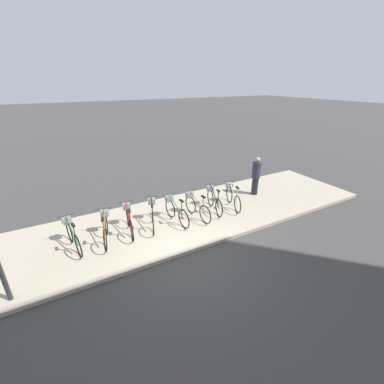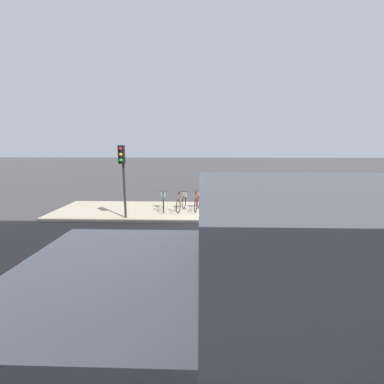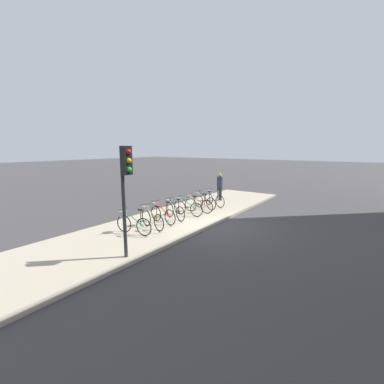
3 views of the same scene
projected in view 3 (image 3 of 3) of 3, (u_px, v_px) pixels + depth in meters
The scene contains 12 objects.
ground_plane at pixel (213, 226), 10.44m from camera, with size 120.00×120.00×0.00m, color #423F3F.
sidewalk at pixel (179, 218), 11.46m from camera, with size 15.95×3.60×0.12m.
parked_bicycle_0 at pixel (131, 222), 9.12m from camera, with size 0.46×1.51×0.94m.
parked_bicycle_1 at pixel (151, 217), 9.80m from camera, with size 0.52×1.49×0.94m.
parked_bicycle_2 at pixel (161, 213), 10.48m from camera, with size 0.46×1.51×0.94m.
parked_bicycle_3 at pixel (174, 209), 11.08m from camera, with size 0.63×1.45×0.94m.
parked_bicycle_4 at pixel (186, 206), 11.63m from camera, with size 0.46×1.52×0.94m.
parked_bicycle_5 at pixel (197, 203), 12.20m from camera, with size 0.46×1.52×0.94m.
parked_bicycle_6 at pixel (204, 200), 12.96m from camera, with size 0.51×1.49×0.94m.
parked_bicycle_7 at pixel (213, 198), 13.53m from camera, with size 0.59×1.47×0.94m.
pedestrian at pixel (220, 186), 14.91m from camera, with size 0.34×0.34×1.59m.
traffic_light at pixel (125, 179), 6.79m from camera, with size 0.24×0.40×3.08m.
Camera 3 is at (-8.69, -5.12, 3.15)m, focal length 24.00 mm.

